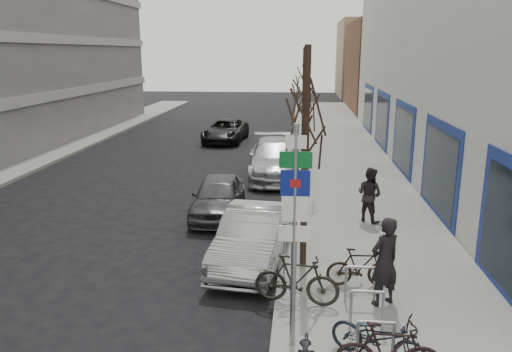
% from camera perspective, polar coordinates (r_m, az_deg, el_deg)
% --- Properties ---
extents(ground, '(120.00, 120.00, 0.00)m').
position_cam_1_polar(ground, '(10.04, -10.46, -18.39)').
color(ground, black).
rests_on(ground, ground).
extents(sidewalk_east, '(5.00, 70.00, 0.15)m').
position_cam_1_polar(sidewalk_east, '(18.99, 11.07, -2.33)').
color(sidewalk_east, slate).
rests_on(sidewalk_east, ground).
extents(brick_building_far, '(12.00, 14.00, 8.00)m').
position_cam_1_polar(brick_building_far, '(49.29, 17.84, 11.84)').
color(brick_building_far, brown).
rests_on(brick_building_far, ground).
extents(tan_building_far, '(13.00, 12.00, 9.00)m').
position_cam_1_polar(tan_building_far, '(64.09, 15.42, 12.81)').
color(tan_building_far, '#937A5B').
rests_on(tan_building_far, ground).
extents(highway_sign_pole, '(0.55, 0.10, 4.20)m').
position_cam_1_polar(highway_sign_pole, '(8.62, 4.41, -5.57)').
color(highway_sign_pole, gray).
rests_on(highway_sign_pole, ground).
extents(bike_rack, '(0.66, 2.26, 0.83)m').
position_cam_1_polar(bike_rack, '(10.00, 12.57, -14.26)').
color(bike_rack, gray).
rests_on(bike_rack, sidewalk_east).
extents(tree_near, '(1.80, 1.80, 5.50)m').
position_cam_1_polar(tree_near, '(11.70, 5.81, 7.89)').
color(tree_near, black).
rests_on(tree_near, ground).
extents(tree_mid, '(1.80, 1.80, 5.50)m').
position_cam_1_polar(tree_mid, '(18.17, 5.61, 10.07)').
color(tree_mid, black).
rests_on(tree_mid, ground).
extents(tree_far, '(1.80, 1.80, 5.50)m').
position_cam_1_polar(tree_far, '(24.66, 5.52, 11.11)').
color(tree_far, black).
rests_on(tree_far, ground).
extents(meter_front, '(0.10, 0.08, 1.27)m').
position_cam_1_polar(meter_front, '(11.98, 3.28, -7.66)').
color(meter_front, gray).
rests_on(meter_front, sidewalk_east).
extents(meter_mid, '(0.10, 0.08, 1.27)m').
position_cam_1_polar(meter_mid, '(17.21, 3.89, -0.89)').
color(meter_mid, gray).
rests_on(meter_mid, sidewalk_east).
extents(meter_back, '(0.10, 0.08, 1.27)m').
position_cam_1_polar(meter_back, '(22.57, 4.22, 2.70)').
color(meter_back, gray).
rests_on(meter_back, sidewalk_east).
extents(bike_near_right, '(1.74, 0.56, 1.05)m').
position_cam_1_polar(bike_near_right, '(8.73, 14.91, -18.83)').
color(bike_near_right, black).
rests_on(bike_near_right, sidewalk_east).
extents(bike_mid_curb, '(1.75, 1.25, 1.04)m').
position_cam_1_polar(bike_mid_curb, '(9.17, 13.84, -17.03)').
color(bike_mid_curb, black).
rests_on(bike_mid_curb, sidewalk_east).
extents(bike_mid_inner, '(1.88, 0.81, 1.10)m').
position_cam_1_polar(bike_mid_inner, '(10.71, 4.68, -11.68)').
color(bike_mid_inner, black).
rests_on(bike_mid_inner, sidewalk_east).
extents(bike_far_inner, '(1.55, 0.54, 0.93)m').
position_cam_1_polar(bike_far_inner, '(11.69, 11.81, -10.13)').
color(bike_far_inner, black).
rests_on(bike_far_inner, sidewalk_east).
extents(parked_car_front, '(1.98, 4.45, 1.42)m').
position_cam_1_polar(parked_car_front, '(12.94, -0.31, -6.94)').
color(parked_car_front, '#A2A3A7').
rests_on(parked_car_front, ground).
extents(parked_car_mid, '(1.70, 3.98, 1.34)m').
position_cam_1_polar(parked_car_mid, '(16.61, -4.33, -2.33)').
color(parked_car_mid, '#434448').
rests_on(parked_car_mid, ground).
extents(parked_car_back, '(2.63, 5.70, 1.61)m').
position_cam_1_polar(parked_car_back, '(21.74, 2.19, 1.99)').
color(parked_car_back, '#B2B2B7').
rests_on(parked_car_back, ground).
extents(lane_car, '(2.52, 4.96, 1.34)m').
position_cam_1_polar(lane_car, '(30.47, -3.52, 5.20)').
color(lane_car, black).
rests_on(lane_car, ground).
extents(pedestrian_near, '(0.84, 0.76, 1.92)m').
position_cam_1_polar(pedestrian_near, '(10.83, 14.49, -9.44)').
color(pedestrian_near, black).
rests_on(pedestrian_near, sidewalk_east).
extents(pedestrian_far, '(0.77, 0.75, 1.75)m').
position_cam_1_polar(pedestrian_far, '(15.93, 12.83, -2.04)').
color(pedestrian_far, black).
rests_on(pedestrian_far, sidewalk_east).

